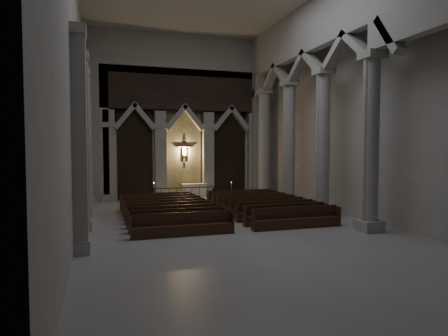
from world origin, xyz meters
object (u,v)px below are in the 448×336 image
altar (194,190)px  worshipper (214,197)px  altar_rail (192,192)px  pews (218,211)px  candle_stand_left (154,198)px  candle_stand_right (231,195)px

altar → worshipper: bearing=-86.3°
altar_rail → worshipper: worshipper is taller
altar → pews: size_ratio=0.19×
candle_stand_left → candle_stand_right: size_ratio=1.16×
altar → altar_rail: 2.13m
pews → worshipper: bearing=76.7°
candle_stand_right → pews: size_ratio=0.12×
pews → altar: bearing=85.5°
altar → worshipper: worshipper is taller
altar → worshipper: size_ratio=1.54×
worshipper → candle_stand_right: bearing=74.3°
altar → altar_rail: (-0.65, -2.03, 0.09)m
candle_stand_right → altar_rail: bearing=-168.7°
altar → candle_stand_left: candle_stand_left is taller
altar → worshipper: 4.31m
pews → candle_stand_right: bearing=65.7°
altar → candle_stand_left: 3.69m
altar_rail → pews: (0.00, -6.20, -0.39)m
pews → altar_rail: bearing=90.0°
altar_rail → candle_stand_right: (3.08, 0.62, -0.38)m
altar_rail → candle_stand_left: (-2.57, 0.24, -0.32)m
altar → candle_stand_right: (2.43, -1.41, -0.29)m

